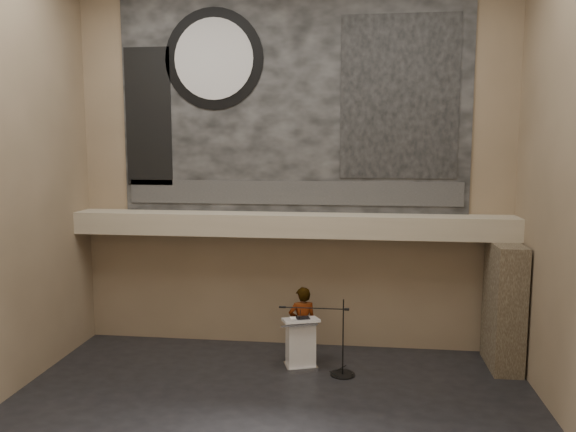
# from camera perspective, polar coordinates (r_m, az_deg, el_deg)

# --- Properties ---
(floor) EXTENTS (10.00, 10.00, 0.00)m
(floor) POSITION_cam_1_polar(r_m,az_deg,el_deg) (10.24, -2.33, -20.47)
(floor) COLOR black
(floor) RESTS_ON ground
(wall_back) EXTENTS (10.00, 0.02, 8.50)m
(wall_back) POSITION_cam_1_polar(r_m,az_deg,el_deg) (13.03, 0.43, 5.03)
(wall_back) COLOR #77644C
(wall_back) RESTS_ON floor
(wall_front) EXTENTS (10.00, 0.02, 8.50)m
(wall_front) POSITION_cam_1_polar(r_m,az_deg,el_deg) (5.18, -9.74, 1.36)
(wall_front) COLOR #77644C
(wall_front) RESTS_ON floor
(soffit) EXTENTS (10.00, 0.80, 0.50)m
(soffit) POSITION_cam_1_polar(r_m,az_deg,el_deg) (12.75, 0.22, -0.88)
(soffit) COLOR tan
(soffit) RESTS_ON wall_back
(sprinkler_left) EXTENTS (0.04, 0.04, 0.06)m
(sprinkler_left) POSITION_cam_1_polar(r_m,az_deg,el_deg) (13.03, -6.81, -2.00)
(sprinkler_left) COLOR #B2893D
(sprinkler_left) RESTS_ON soffit
(sprinkler_right) EXTENTS (0.04, 0.04, 0.06)m
(sprinkler_right) POSITION_cam_1_polar(r_m,az_deg,el_deg) (12.67, 8.76, -2.31)
(sprinkler_right) COLOR #B2893D
(sprinkler_right) RESTS_ON soffit
(banner) EXTENTS (8.00, 0.05, 5.00)m
(banner) POSITION_cam_1_polar(r_m,az_deg,el_deg) (13.02, 0.42, 11.42)
(banner) COLOR black
(banner) RESTS_ON wall_back
(banner_text_strip) EXTENTS (7.76, 0.02, 0.55)m
(banner_text_strip) POSITION_cam_1_polar(r_m,az_deg,el_deg) (13.00, 0.39, 2.38)
(banner_text_strip) COLOR #303030
(banner_text_strip) RESTS_ON banner
(banner_clock_rim) EXTENTS (2.30, 0.02, 2.30)m
(banner_clock_rim) POSITION_cam_1_polar(r_m,az_deg,el_deg) (13.41, -7.55, 15.53)
(banner_clock_rim) COLOR black
(banner_clock_rim) RESTS_ON banner
(banner_clock_face) EXTENTS (1.84, 0.02, 1.84)m
(banner_clock_face) POSITION_cam_1_polar(r_m,az_deg,el_deg) (13.40, -7.57, 15.54)
(banner_clock_face) COLOR silver
(banner_clock_face) RESTS_ON banner
(banner_building_print) EXTENTS (2.60, 0.02, 3.60)m
(banner_building_print) POSITION_cam_1_polar(r_m,az_deg,el_deg) (12.94, 11.25, 11.75)
(banner_building_print) COLOR black
(banner_building_print) RESTS_ON banner
(banner_brick_print) EXTENTS (1.10, 0.02, 3.20)m
(banner_brick_print) POSITION_cam_1_polar(r_m,az_deg,el_deg) (13.77, -14.01, 9.73)
(banner_brick_print) COLOR black
(banner_brick_print) RESTS_ON banner
(stone_pier) EXTENTS (0.60, 1.40, 2.70)m
(stone_pier) POSITION_cam_1_polar(r_m,az_deg,el_deg) (12.95, 21.09, -8.50)
(stone_pier) COLOR #423728
(stone_pier) RESTS_ON floor
(lectern) EXTENTS (0.87, 0.73, 1.14)m
(lectern) POSITION_cam_1_polar(r_m,az_deg,el_deg) (12.27, 1.29, -12.79)
(lectern) COLOR silver
(lectern) RESTS_ON floor
(binder) EXTENTS (0.33, 0.29, 0.04)m
(binder) POSITION_cam_1_polar(r_m,az_deg,el_deg) (12.04, 1.54, -10.35)
(binder) COLOR black
(binder) RESTS_ON lectern
(papers) EXTENTS (0.31, 0.37, 0.00)m
(papers) POSITION_cam_1_polar(r_m,az_deg,el_deg) (12.05, 0.83, -10.41)
(papers) COLOR white
(papers) RESTS_ON lectern
(speaker_person) EXTENTS (0.70, 0.55, 1.69)m
(speaker_person) POSITION_cam_1_polar(r_m,az_deg,el_deg) (12.53, 1.48, -10.95)
(speaker_person) COLOR white
(speaker_person) RESTS_ON floor
(mic_stand) EXTENTS (1.59, 0.52, 1.62)m
(mic_stand) POSITION_cam_1_polar(r_m,az_deg,el_deg) (12.10, 5.33, -14.69)
(mic_stand) COLOR black
(mic_stand) RESTS_ON floor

